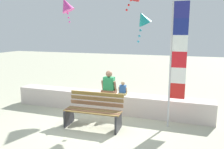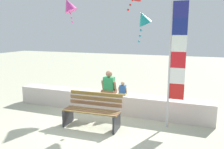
{
  "view_description": "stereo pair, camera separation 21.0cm",
  "coord_description": "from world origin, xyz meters",
  "views": [
    {
      "loc": [
        2.39,
        -5.52,
        2.47
      ],
      "look_at": [
        0.14,
        1.05,
        1.2
      ],
      "focal_mm": 36.74,
      "sensor_mm": 36.0,
      "label": 1
    },
    {
      "loc": [
        2.59,
        -5.45,
        2.47
      ],
      "look_at": [
        0.14,
        1.05,
        1.2
      ],
      "focal_mm": 36.74,
      "sensor_mm": 36.0,
      "label": 2
    }
  ],
  "objects": [
    {
      "name": "kite_magenta",
      "position": [
        -2.96,
        3.8,
        3.68
      ],
      "size": [
        0.83,
        0.78,
        1.13
      ],
      "color": "#DB3D9E"
    },
    {
      "name": "person_child",
      "position": [
        0.5,
        1.01,
        0.76
      ],
      "size": [
        0.27,
        0.2,
        0.41
      ],
      "color": "tan",
      "rests_on": "seawall_ledge"
    },
    {
      "name": "kite_teal",
      "position": [
        0.95,
        1.59,
        2.89
      ],
      "size": [
        0.67,
        0.7,
        1.02
      ],
      "color": "teal"
    },
    {
      "name": "ground_plane",
      "position": [
        0.0,
        0.0,
        0.0
      ],
      "size": [
        40.0,
        40.0,
        0.0
      ],
      "primitive_type": "plane",
      "color": "#AEAE94"
    },
    {
      "name": "flag_banner",
      "position": [
        2.06,
        0.43,
        1.86
      ],
      "size": [
        0.41,
        0.05,
        3.22
      ],
      "color": "#B7B7BC",
      "rests_on": "ground"
    },
    {
      "name": "park_bench",
      "position": [
        0.06,
        -0.2,
        0.41
      ],
      "size": [
        1.53,
        0.66,
        0.88
      ],
      "color": "olive",
      "rests_on": "ground"
    },
    {
      "name": "person_adult",
      "position": [
        0.05,
        1.01,
        0.88
      ],
      "size": [
        0.47,
        0.35,
        0.72
      ],
      "color": "brown",
      "rests_on": "seawall_ledge"
    },
    {
      "name": "seawall_ledge",
      "position": [
        0.0,
        1.05,
        0.3
      ],
      "size": [
        6.3,
        0.54,
        0.6
      ],
      "primitive_type": "cube",
      "color": "beige",
      "rests_on": "ground"
    }
  ]
}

